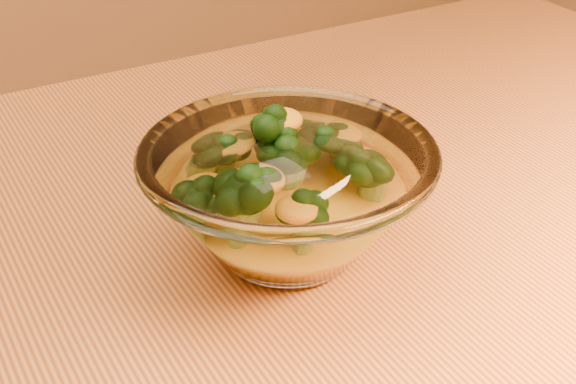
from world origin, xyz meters
The scene contains 4 objects.
table centered at (0.00, 0.00, 0.65)m, with size 1.20×0.80×0.75m.
glass_bowl centered at (-0.02, -0.01, 0.80)m, with size 0.22×0.22×0.10m.
cheese_sauce centered at (-0.02, -0.01, 0.78)m, with size 0.13×0.13×0.04m, color orange.
broccoli_heap centered at (-0.02, 0.01, 0.82)m, with size 0.15×0.13×0.07m.
Camera 1 is at (-0.26, -0.44, 1.11)m, focal length 50.00 mm.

